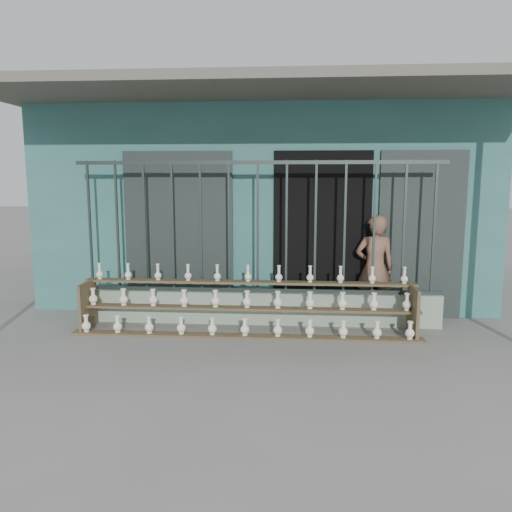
{
  "coord_description": "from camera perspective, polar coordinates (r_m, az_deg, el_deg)",
  "views": [
    {
      "loc": [
        0.48,
        -5.45,
        2.0
      ],
      "look_at": [
        0.0,
        1.0,
        1.0
      ],
      "focal_mm": 35.0,
      "sensor_mm": 36.0,
      "label": 1
    }
  ],
  "objects": [
    {
      "name": "security_fence",
      "position": [
        6.8,
        0.19,
        3.29
      ],
      "size": [
        5.0,
        0.04,
        1.8
      ],
      "color": "#283330",
      "rests_on": "parapet_wall"
    },
    {
      "name": "parapet_wall",
      "position": [
        7.0,
        0.18,
        -5.91
      ],
      "size": [
        5.0,
        0.2,
        0.45
      ],
      "primitive_type": "cube",
      "color": "#8FA38B",
      "rests_on": "ground"
    },
    {
      "name": "workshop_building",
      "position": [
        9.7,
        1.46,
        6.55
      ],
      "size": [
        7.4,
        6.6,
        3.21
      ],
      "color": "#306764",
      "rests_on": "ground"
    },
    {
      "name": "ground",
      "position": [
        5.83,
        -0.75,
        -11.29
      ],
      "size": [
        60.0,
        60.0,
        0.0
      ],
      "primitive_type": "plane",
      "color": "slate"
    },
    {
      "name": "elderly_woman",
      "position": [
        7.26,
        13.4,
        -1.35
      ],
      "size": [
        0.56,
        0.38,
        1.5
      ],
      "primitive_type": "imported",
      "rotation": [
        0.0,
        0.0,
        3.18
      ],
      "color": "brown",
      "rests_on": "ground"
    },
    {
      "name": "shelf_rack",
      "position": [
        6.57,
        -1.1,
        -5.67
      ],
      "size": [
        4.5,
        0.68,
        0.85
      ],
      "color": "brown",
      "rests_on": "ground"
    }
  ]
}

